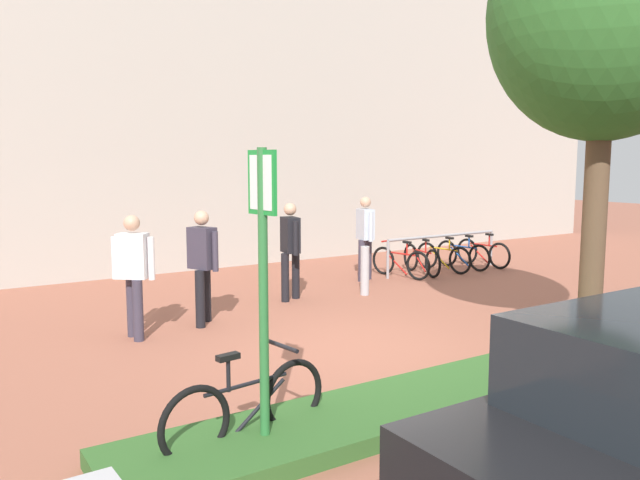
% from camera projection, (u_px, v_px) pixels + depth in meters
% --- Properties ---
extents(ground_plane, '(60.00, 60.00, 0.00)m').
position_uv_depth(ground_plane, '(363.00, 351.00, 8.20)').
color(ground_plane, '#9E5B47').
extents(building_facade, '(28.00, 1.20, 10.00)m').
position_uv_depth(building_facade, '(160.00, 43.00, 13.85)').
color(building_facade, '#B2ADA3').
rests_on(building_facade, ground).
extents(planter_strip, '(7.00, 1.10, 0.16)m').
position_uv_depth(planter_strip, '(448.00, 394.00, 6.49)').
color(planter_strip, '#336028').
rests_on(planter_strip, ground).
extents(tree_sidewalk, '(2.66, 2.66, 5.60)m').
position_uv_depth(tree_sidewalk, '(606.00, 15.00, 7.25)').
color(tree_sidewalk, brown).
rests_on(tree_sidewalk, ground).
extents(parking_sign_post, '(0.08, 0.36, 2.56)m').
position_uv_depth(parking_sign_post, '(263.00, 258.00, 5.16)').
color(parking_sign_post, '#2D7238').
rests_on(parking_sign_post, ground).
extents(bike_at_sign, '(1.67, 0.42, 0.86)m').
position_uv_depth(bike_at_sign, '(247.00, 407.00, 5.45)').
color(bike_at_sign, black).
rests_on(bike_at_sign, ground).
extents(bike_rack_cluster, '(3.21, 1.60, 0.83)m').
position_uv_depth(bike_rack_cluster, '(443.00, 256.00, 14.05)').
color(bike_rack_cluster, '#99999E').
rests_on(bike_rack_cluster, ground).
extents(bollard_steel, '(0.16, 0.16, 0.90)m').
position_uv_depth(bollard_steel, '(365.00, 271.00, 11.58)').
color(bollard_steel, '#ADADB2').
rests_on(bollard_steel, ground).
extents(person_shirt_blue, '(0.49, 0.44, 1.72)m').
position_uv_depth(person_shirt_blue, '(133.00, 269.00, 8.67)').
color(person_shirt_blue, '#383342').
rests_on(person_shirt_blue, ground).
extents(person_shirt_white, '(0.41, 0.60, 1.72)m').
position_uv_depth(person_shirt_white, '(365.00, 233.00, 12.93)').
color(person_shirt_white, '#383342').
rests_on(person_shirt_white, ground).
extents(person_suited_dark, '(0.38, 0.57, 1.72)m').
position_uv_depth(person_suited_dark, '(202.00, 260.00, 9.43)').
color(person_suited_dark, black).
rests_on(person_suited_dark, ground).
extents(person_suited_navy, '(0.43, 0.60, 1.72)m').
position_uv_depth(person_suited_navy, '(290.00, 245.00, 11.09)').
color(person_suited_navy, black).
rests_on(person_suited_navy, ground).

